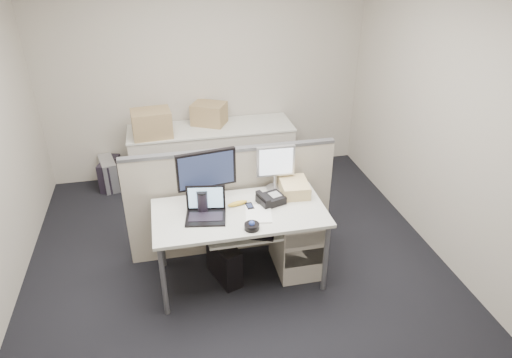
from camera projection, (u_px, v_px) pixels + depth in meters
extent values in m
cube|color=black|center=(241.00, 277.00, 4.31)|extent=(4.00, 4.50, 0.01)
cube|color=#B3A89A|center=(205.00, 71.00, 5.58)|extent=(4.00, 0.02, 2.70)
cube|color=#B3A89A|center=(460.00, 126.00, 4.03)|extent=(0.02, 4.50, 2.70)
cube|color=white|center=(240.00, 213.00, 3.96)|extent=(1.50, 0.75, 0.03)
cylinder|color=slate|center=(164.00, 281.00, 3.73)|extent=(0.04, 0.04, 0.70)
cylinder|color=slate|center=(161.00, 236.00, 4.29)|extent=(0.04, 0.04, 0.70)
cylinder|color=slate|center=(326.00, 258.00, 3.99)|extent=(0.04, 0.04, 0.70)
cylinder|color=slate|center=(303.00, 218.00, 4.55)|extent=(0.04, 0.04, 0.70)
cube|color=white|center=(244.00, 234.00, 3.86)|extent=(0.62, 0.32, 0.02)
cube|color=beige|center=(297.00, 238.00, 4.30)|extent=(0.40, 0.55, 0.65)
cube|color=#A89E8A|center=(232.00, 203.00, 4.42)|extent=(2.00, 0.06, 1.10)
cube|color=beige|center=(212.00, 155.00, 5.79)|extent=(2.00, 0.60, 0.72)
cube|color=black|center=(207.00, 178.00, 3.94)|extent=(0.54, 0.28, 0.52)
cube|color=#B7B7BC|center=(275.00, 168.00, 4.20)|extent=(0.36, 0.19, 0.43)
cube|color=black|center=(205.00, 206.00, 3.80)|extent=(0.37, 0.30, 0.25)
cylinder|color=black|center=(252.00, 226.00, 3.71)|extent=(0.13, 0.13, 0.05)
cube|color=black|center=(271.00, 199.00, 4.06)|extent=(0.26, 0.24, 0.07)
cube|color=white|center=(258.00, 214.00, 3.91)|extent=(0.27, 0.31, 0.01)
cube|color=#E3C345|center=(265.00, 220.00, 3.83)|extent=(0.09, 0.09, 0.01)
cylinder|color=black|center=(202.00, 202.00, 3.91)|extent=(0.11, 0.11, 0.19)
ellipsoid|color=gold|center=(237.00, 203.00, 4.03)|extent=(0.20, 0.09, 0.04)
cube|color=black|center=(250.00, 206.00, 4.01)|extent=(0.07, 0.12, 0.01)
cube|color=#D9BA7A|center=(294.00, 188.00, 4.20)|extent=(0.27, 0.33, 0.12)
cube|color=black|center=(250.00, 233.00, 3.82)|extent=(0.43, 0.28, 0.02)
cube|color=black|center=(224.00, 261.00, 4.20)|extent=(0.29, 0.44, 0.38)
cube|color=black|center=(110.00, 174.00, 5.72)|extent=(0.27, 0.43, 0.37)
cube|color=#B7B7BC|center=(109.00, 173.00, 5.71)|extent=(0.25, 0.44, 0.38)
cube|color=#A78453|center=(152.00, 124.00, 5.30)|extent=(0.47, 0.37, 0.33)
cube|color=#A78453|center=(209.00, 114.00, 5.65)|extent=(0.49, 0.45, 0.28)
cube|color=#A51600|center=(157.00, 125.00, 5.33)|extent=(0.14, 0.33, 0.30)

